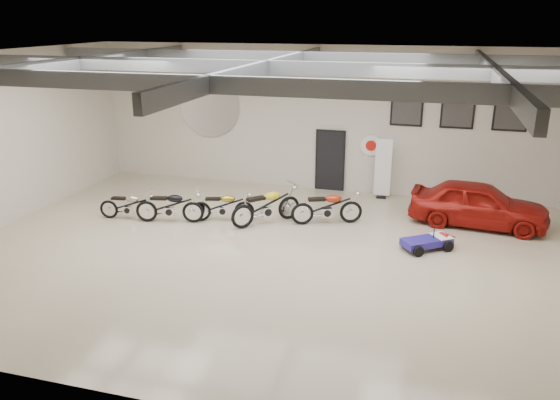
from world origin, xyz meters
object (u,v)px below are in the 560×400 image
(motorcycle_silver, at_px, (128,205))
(go_kart, at_px, (431,238))
(motorcycle_gold, at_px, (222,205))
(motorcycle_red, at_px, (327,206))
(vintage_car, at_px, (478,204))
(banner_stand, at_px, (383,170))
(motorcycle_black, at_px, (169,206))
(motorcycle_yellow, at_px, (266,205))

(motorcycle_silver, xyz_separation_m, go_kart, (8.92, 0.17, -0.16))
(motorcycle_gold, relative_size, motorcycle_red, 0.90)
(vintage_car, bearing_deg, go_kart, 155.28)
(banner_stand, xyz_separation_m, motorcycle_red, (-1.33, -2.91, -0.45))
(banner_stand, distance_m, motorcycle_black, 7.16)
(banner_stand, height_order, motorcycle_red, banner_stand)
(motorcycle_black, relative_size, go_kart, 1.23)
(motorcycle_silver, relative_size, go_kart, 1.08)
(motorcycle_silver, height_order, motorcycle_red, motorcycle_red)
(go_kart, height_order, vintage_car, vintage_car)
(motorcycle_silver, relative_size, vintage_car, 0.45)
(banner_stand, xyz_separation_m, motorcycle_yellow, (-3.07, -3.38, -0.41))
(motorcycle_black, distance_m, go_kart, 7.59)
(motorcycle_silver, bearing_deg, go_kart, -6.33)
(motorcycle_black, relative_size, motorcycle_yellow, 0.90)
(banner_stand, distance_m, motorcycle_red, 3.23)
(motorcycle_gold, height_order, vintage_car, vintage_car)
(motorcycle_yellow, relative_size, vintage_car, 0.57)
(motorcycle_black, bearing_deg, banner_stand, 22.33)
(motorcycle_black, xyz_separation_m, motorcycle_gold, (1.48, 0.54, -0.04))
(motorcycle_black, xyz_separation_m, go_kart, (7.58, 0.06, -0.23))
(motorcycle_gold, xyz_separation_m, motorcycle_yellow, (1.34, 0.13, 0.09))
(motorcycle_yellow, bearing_deg, banner_stand, 2.45)
(motorcycle_silver, bearing_deg, vintage_car, 5.53)
(vintage_car, bearing_deg, banner_stand, 64.09)
(motorcycle_black, bearing_deg, motorcycle_silver, 172.73)
(motorcycle_yellow, height_order, vintage_car, vintage_car)
(motorcycle_silver, height_order, motorcycle_black, motorcycle_black)
(motorcycle_silver, bearing_deg, motorcycle_black, -2.51)
(motorcycle_red, bearing_deg, motorcycle_gold, 169.30)
(go_kart, xyz_separation_m, vintage_car, (1.27, 2.17, 0.37))
(motorcycle_red, bearing_deg, go_kart, -41.43)
(banner_stand, bearing_deg, vintage_car, -33.22)
(motorcycle_gold, xyz_separation_m, go_kart, (6.10, -0.48, -0.19))
(banner_stand, height_order, motorcycle_black, banner_stand)
(banner_stand, xyz_separation_m, motorcycle_gold, (-4.41, -3.51, -0.51))
(banner_stand, xyz_separation_m, go_kart, (1.70, -3.99, -0.70))
(motorcycle_yellow, distance_m, go_kart, 4.81)
(motorcycle_red, height_order, vintage_car, vintage_car)
(motorcycle_red, relative_size, go_kart, 1.28)
(motorcycle_red, distance_m, vintage_car, 4.44)
(motorcycle_yellow, xyz_separation_m, vintage_car, (6.03, 1.56, 0.09))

